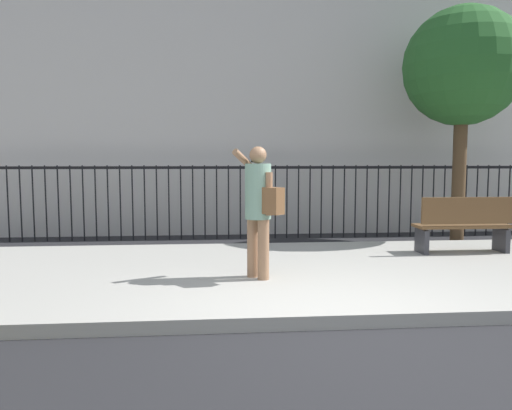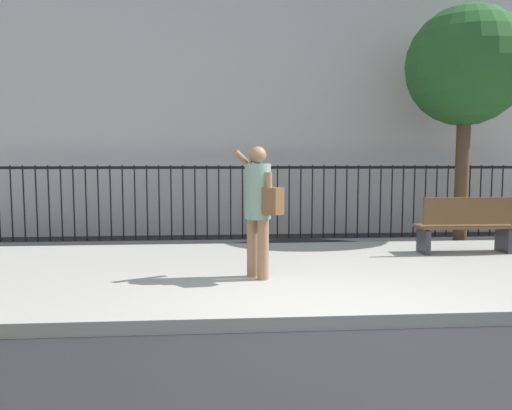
# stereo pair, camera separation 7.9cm
# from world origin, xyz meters

# --- Properties ---
(ground_plane) EXTENTS (60.00, 60.00, 0.00)m
(ground_plane) POSITION_xyz_m (0.00, 0.00, 0.00)
(ground_plane) COLOR black
(sidewalk) EXTENTS (28.00, 4.40, 0.15)m
(sidewalk) POSITION_xyz_m (0.00, 2.20, 0.07)
(sidewalk) COLOR #9E9B93
(sidewalk) RESTS_ON ground
(building_facade) EXTENTS (28.00, 4.00, 10.27)m
(building_facade) POSITION_xyz_m (0.00, 8.50, 5.14)
(building_facade) COLOR #BCB7B2
(building_facade) RESTS_ON ground
(iron_fence) EXTENTS (12.03, 0.04, 1.60)m
(iron_fence) POSITION_xyz_m (0.00, 5.90, 1.02)
(iron_fence) COLOR black
(iron_fence) RESTS_ON ground
(pedestrian_on_phone) EXTENTS (0.67, 0.71, 1.73)m
(pedestrian_on_phone) POSITION_xyz_m (-0.62, 1.63, 1.16)
(pedestrian_on_phone) COLOR #936B4C
(pedestrian_on_phone) RESTS_ON sidewalk
(street_bench) EXTENTS (1.60, 0.45, 0.95)m
(street_bench) POSITION_xyz_m (2.96, 3.10, 0.65)
(street_bench) COLOR brown
(street_bench) RESTS_ON sidewalk
(street_tree_near) EXTENTS (2.34, 2.34, 4.74)m
(street_tree_near) POSITION_xyz_m (3.74, 4.86, 3.53)
(street_tree_near) COLOR #4C3823
(street_tree_near) RESTS_ON ground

